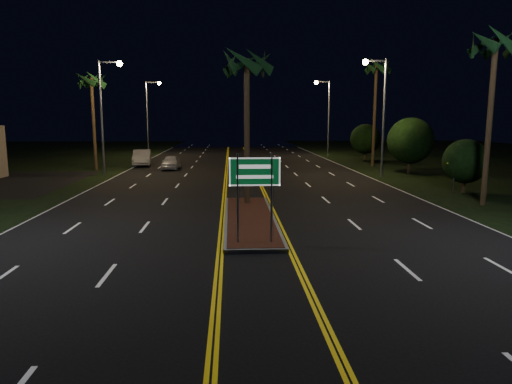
{
  "coord_description": "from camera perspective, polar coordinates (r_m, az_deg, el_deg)",
  "views": [
    {
      "loc": [
        -0.83,
        -13.03,
        4.54
      ],
      "look_at": [
        0.07,
        3.29,
        1.9
      ],
      "focal_mm": 32.0,
      "sensor_mm": 36.0,
      "label": 1
    }
  ],
  "objects": [
    {
      "name": "car_near",
      "position": [
        42.03,
        -10.58,
        3.82
      ],
      "size": [
        1.9,
        4.38,
        1.46
      ],
      "primitive_type": "imported",
      "rotation": [
        0.0,
        0.0,
        -0.01
      ],
      "color": "#BABBC1",
      "rests_on": "ground"
    },
    {
      "name": "shrub_far",
      "position": [
        51.22,
        13.51,
        6.47
      ],
      "size": [
        3.24,
        3.24,
        3.96
      ],
      "color": "#382819",
      "rests_on": "ground"
    },
    {
      "name": "palm_median",
      "position": [
        23.71,
        -1.19,
        15.8
      ],
      "size": [
        2.4,
        2.4,
        8.3
      ],
      "color": "#382819",
      "rests_on": "ground"
    },
    {
      "name": "palm_right_near",
      "position": [
        26.87,
        27.78,
        16.02
      ],
      "size": [
        2.4,
        2.4,
        9.3
      ],
      "color": "#382819",
      "rests_on": "ground"
    },
    {
      "name": "palm_left_far",
      "position": [
        42.86,
        -19.9,
        12.94
      ],
      "size": [
        2.4,
        2.4,
        8.8
      ],
      "color": "#382819",
      "rests_on": "ground"
    },
    {
      "name": "shrub_mid",
      "position": [
        39.94,
        18.74,
        6.1
      ],
      "size": [
        3.78,
        3.78,
        4.62
      ],
      "color": "#382819",
      "rests_on": "ground"
    },
    {
      "name": "ground",
      "position": [
        13.83,
        0.46,
        -10.0
      ],
      "size": [
        120.0,
        120.0,
        0.0
      ],
      "primitive_type": "plane",
      "color": "black",
      "rests_on": "ground"
    },
    {
      "name": "car_far",
      "position": [
        45.97,
        -14.07,
        4.35
      ],
      "size": [
        2.98,
        5.59,
        1.78
      ],
      "primitive_type": "imported",
      "rotation": [
        0.0,
        0.0,
        0.13
      ],
      "color": "#AFB0B9",
      "rests_on": "ground"
    },
    {
      "name": "palm_right_far",
      "position": [
        45.38,
        14.82,
        14.71
      ],
      "size": [
        2.4,
        2.4,
        10.3
      ],
      "color": "#382819",
      "rests_on": "ground"
    },
    {
      "name": "streetlight_right_far",
      "position": [
        56.22,
        8.71,
        10.22
      ],
      "size": [
        1.91,
        0.44,
        9.0
      ],
      "color": "gray",
      "rests_on": "ground"
    },
    {
      "name": "median_island",
      "position": [
        20.54,
        -0.78,
        -3.35
      ],
      "size": [
        2.25,
        10.25,
        0.17
      ],
      "color": "gray",
      "rests_on": "ground"
    },
    {
      "name": "streetlight_left_far",
      "position": [
        57.88,
        -13.11,
        10.05
      ],
      "size": [
        1.91,
        0.44,
        9.0
      ],
      "color": "gray",
      "rests_on": "ground"
    },
    {
      "name": "streetlight_right_mid",
      "position": [
        36.87,
        15.17,
        10.6
      ],
      "size": [
        1.91,
        0.44,
        9.0
      ],
      "color": "gray",
      "rests_on": "ground"
    },
    {
      "name": "shrub_near",
      "position": [
        30.71,
        24.71,
        3.5
      ],
      "size": [
        2.7,
        2.7,
        3.3
      ],
      "color": "#382819",
      "rests_on": "ground"
    },
    {
      "name": "highway_sign",
      "position": [
        16.0,
        -0.16,
        1.49
      ],
      "size": [
        1.8,
        0.08,
        3.2
      ],
      "color": "gray",
      "rests_on": "ground"
    },
    {
      "name": "streetlight_left_mid",
      "position": [
        38.32,
        -18.27,
        10.4
      ],
      "size": [
        1.91,
        0.44,
        9.0
      ],
      "color": "gray",
      "rests_on": "ground"
    },
    {
      "name": "warning_sign",
      "position": [
        30.06,
        23.57,
        2.67
      ],
      "size": [
        0.99,
        0.08,
        2.37
      ],
      "rotation": [
        0.0,
        0.0,
        0.03
      ],
      "color": "gray",
      "rests_on": "ground"
    }
  ]
}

